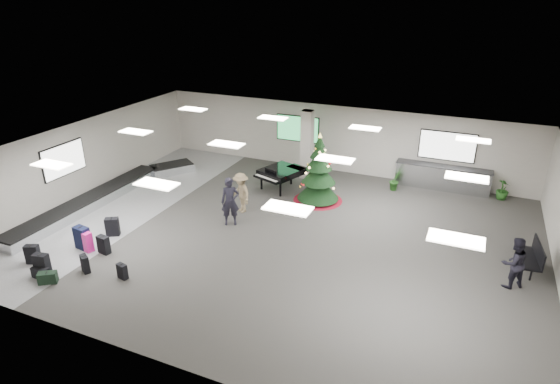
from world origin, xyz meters
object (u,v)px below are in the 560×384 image
at_px(service_counter, 442,177).
at_px(pink_suitcase, 86,241).
at_px(potted_plant_left, 395,180).
at_px(christmas_tree, 319,178).
at_px(baggage_carousel, 108,194).
at_px(potted_plant_right, 503,189).
at_px(traveler_a, 230,202).
at_px(grand_piano, 280,172).
at_px(traveler_b, 241,193).
at_px(traveler_bench, 514,263).
at_px(bench, 533,256).

distance_m(service_counter, pink_suitcase, 14.73).
bearing_deg(potted_plant_left, christmas_tree, -138.69).
bearing_deg(pink_suitcase, baggage_carousel, 137.09).
bearing_deg(potted_plant_left, service_counter, 26.37).
relative_size(potted_plant_left, potted_plant_right, 1.01).
bearing_deg(potted_plant_right, baggage_carousel, -156.72).
height_order(pink_suitcase, traveler_a, traveler_a).
bearing_deg(baggage_carousel, grand_piano, 32.08).
bearing_deg(pink_suitcase, traveler_b, 68.63).
bearing_deg(baggage_carousel, potted_plant_right, 23.28).
bearing_deg(traveler_bench, baggage_carousel, -36.86).
distance_m(baggage_carousel, traveler_b, 5.91).
distance_m(christmas_tree, grand_piano, 2.04).
bearing_deg(pink_suitcase, service_counter, 58.62).
relative_size(traveler_bench, potted_plant_left, 1.81).
height_order(service_counter, traveler_a, traveler_a).
xyz_separation_m(bench, traveler_bench, (-0.63, -1.19, 0.27)).
xyz_separation_m(service_counter, potted_plant_left, (-1.89, -0.94, -0.10)).
bearing_deg(service_counter, potted_plant_right, -3.49).
bearing_deg(potted_plant_right, service_counter, 176.51).
height_order(christmas_tree, traveler_bench, christmas_tree).
bearing_deg(baggage_carousel, bench, 3.48).
height_order(baggage_carousel, potted_plant_left, potted_plant_left).
xyz_separation_m(traveler_bench, potted_plant_right, (-0.20, 6.79, -0.37)).
height_order(grand_piano, traveler_bench, traveler_bench).
height_order(traveler_a, traveler_bench, traveler_a).
height_order(bench, traveler_a, traveler_a).
xyz_separation_m(baggage_carousel, traveler_b, (5.76, 1.17, 0.60)).
bearing_deg(bench, pink_suitcase, -168.35).
bearing_deg(traveler_bench, service_counter, -105.11).
distance_m(baggage_carousel, potted_plant_left, 12.39).
bearing_deg(service_counter, pink_suitcase, -135.31).
distance_m(pink_suitcase, christmas_tree, 9.15).
bearing_deg(pink_suitcase, grand_piano, 76.68).
relative_size(pink_suitcase, traveler_b, 0.45).
bearing_deg(traveler_bench, bench, -154.07).
xyz_separation_m(traveler_a, potted_plant_right, (9.40, 6.54, -0.48)).
xyz_separation_m(christmas_tree, traveler_b, (-2.45, -2.22, -0.19)).
bearing_deg(traveler_b, service_counter, 71.16).
distance_m(bench, traveler_bench, 1.37).
height_order(bench, potted_plant_right, bench).
height_order(baggage_carousel, pink_suitcase, pink_suitcase).
distance_m(bench, potted_plant_right, 5.66).
relative_size(baggage_carousel, potted_plant_left, 10.82).
relative_size(grand_piano, potted_plant_right, 2.53).
height_order(grand_piano, potted_plant_right, grand_piano).
xyz_separation_m(baggage_carousel, traveler_a, (5.90, 0.04, 0.72)).
bearing_deg(traveler_a, pink_suitcase, -162.80).
xyz_separation_m(grand_piano, traveler_bench, (9.24, -4.13, 0.04)).
bearing_deg(traveler_a, bench, -23.57).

